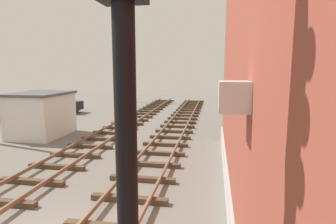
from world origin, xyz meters
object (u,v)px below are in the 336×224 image
Objects in this scene: parked_car_white at (43,97)px; control_hut at (41,114)px; parked_car_black at (59,104)px; parked_car_silver at (5,108)px; signal_mast at (126,140)px; utility_pole_far at (120,68)px.

control_hut is at bearing -56.44° from parked_car_white.
parked_car_silver is at bearing -127.33° from parked_car_black.
parked_car_silver is (-16.98, 18.65, -2.70)m from signal_mast.
parked_car_silver is 15.50m from utility_pole_far.
signal_mast is 1.37× the size of parked_car_silver.
parked_car_black is at bearing 52.67° from parked_car_silver.
parked_car_black is 11.25m from utility_pole_far.
control_hut is 17.01m from parked_car_white.
parked_car_black is 7.49m from parked_car_white.
parked_car_white is 0.50× the size of utility_pole_far.
parked_car_white is (-9.40, 14.17, -0.49)m from control_hut.
signal_mast reaches higher than parked_car_silver.
utility_pole_far reaches higher than signal_mast.
parked_car_white is (-2.44, 9.03, 0.00)m from parked_car_silver.
parked_car_black is (-14.15, 22.37, -2.70)m from signal_mast.
utility_pole_far is at bearing 75.83° from parked_car_black.
parked_car_black is at bearing 114.95° from control_hut.
control_hut is at bearing -36.43° from parked_car_silver.
utility_pole_far is (2.62, 10.37, 3.46)m from parked_car_black.
parked_car_black and parked_car_silver have the same top height.
control_hut is 0.46× the size of utility_pole_far.
control_hut is at bearing 126.58° from signal_mast.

